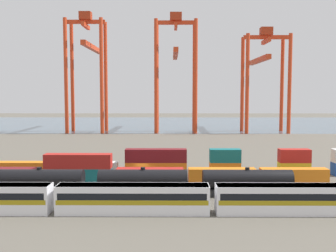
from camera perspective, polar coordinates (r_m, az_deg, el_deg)
The scene contains 21 objects.
ground_plane at distance 117.36m, azimuth -2.35°, elevation -3.24°, with size 420.00×420.00×0.00m, color #5B564C.
harbour_water at distance 215.31m, azimuth -1.07°, elevation 0.36°, with size 400.00×110.00×0.01m, color #475B6B.
passenger_train at distance 54.74m, azimuth -5.02°, elevation -10.14°, with size 63.11×3.14×3.90m.
freight_tank_row at distance 65.05m, azimuth -10.92°, elevation -7.84°, with size 63.52×3.02×4.48m.
shipping_container_1 at distance 78.91m, azimuth -21.98°, elevation -6.50°, with size 12.10×2.44×2.60m, color maroon.
shipping_container_2 at distance 74.94m, azimuth -12.66°, elevation -6.86°, with size 12.10×2.44×2.60m, color #146066.
shipping_container_3 at distance 74.47m, azimuth -12.69°, elevation -4.90°, with size 12.10×2.44×2.60m, color #AD211C.
shipping_container_4 at distance 73.12m, azimuth -2.58°, elevation -7.04°, with size 12.10×2.44×2.60m, color #AD211C.
shipping_container_5 at distance 73.60m, azimuth 7.69°, elevation -7.00°, with size 12.10×2.44×2.60m, color orange.
shipping_container_6 at distance 76.33m, azimuth 17.51°, elevation -6.75°, with size 12.10×2.44×2.60m, color orange.
shipping_container_8 at distance 85.03m, azimuth -20.51°, elevation -5.67°, with size 12.10×2.44×2.60m, color orange.
shipping_container_9 at distance 81.18m, azimuth -11.44°, elevation -5.95°, with size 12.10×2.44×2.60m, color silver.
shipping_container_10 at distance 79.51m, azimuth -1.72°, elevation -6.08°, with size 12.10×2.44×2.60m, color orange.
shipping_container_11 at distance 79.07m, azimuth -1.72°, elevation -4.23°, with size 12.10×2.44×2.60m, color maroon.
shipping_container_12 at distance 80.16m, azimuth 8.12°, elevation -6.04°, with size 6.04×2.44×2.60m, color orange.
shipping_container_13 at distance 79.72m, azimuth 8.14°, elevation -4.20°, with size 6.04×2.44×2.60m, color #146066.
shipping_container_14 at distance 83.08m, azimuth 17.53°, elevation -5.83°, with size 6.04×2.44×2.60m, color gold.
shipping_container_15 at distance 82.66m, azimuth 17.58°, elevation -4.06°, with size 6.04×2.44×2.60m, color #AD211C.
gantry_crane_west at distance 173.77m, azimuth -11.37°, elevation 9.18°, with size 15.99×39.55×49.47m.
gantry_crane_central at distance 169.93m, azimuth 1.10°, elevation 9.10°, with size 17.55×38.16×49.12m.
gantry_crane_east at distance 174.24m, azimuth 13.50°, elevation 7.92°, with size 18.53×38.06×43.16m.
Camera 1 is at (5.74, -76.11, 16.11)m, focal length 42.72 mm.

